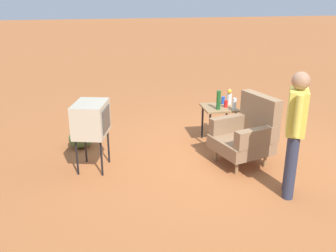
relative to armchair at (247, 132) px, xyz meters
name	(u,v)px	position (x,y,z in m)	size (l,w,h in m)	color
ground_plane	(232,156)	(-0.24, -0.12, -0.50)	(60.00, 60.00, 0.00)	#AD6033
armchair	(247,132)	(0.00, 0.00, 0.00)	(0.95, 0.96, 1.06)	#937047
side_table	(219,112)	(-0.89, -0.16, 0.05)	(0.56, 0.56, 0.65)	black
tv_on_stand	(91,119)	(-0.23, -2.32, 0.28)	(0.69, 0.58, 1.03)	black
person_standing	(295,128)	(1.03, 0.18, 0.44)	(0.52, 0.36, 1.64)	#2D3347
bottle_short_clear	(234,104)	(-0.69, 0.03, 0.25)	(0.06, 0.06, 0.20)	silver
bottle_wine_green	(219,100)	(-0.76, -0.22, 0.31)	(0.07, 0.07, 0.32)	#1E5623
soda_can_blue	(223,100)	(-1.06, -0.03, 0.21)	(0.07, 0.07, 0.12)	blue
soda_can_red	(226,104)	(-0.85, -0.06, 0.21)	(0.07, 0.07, 0.12)	red
flower_vase	(229,96)	(-1.04, 0.07, 0.30)	(0.15, 0.10, 0.27)	silver
shrub_far	(81,138)	(-1.09, -2.53, -0.34)	(0.41, 0.41, 0.32)	#516B38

